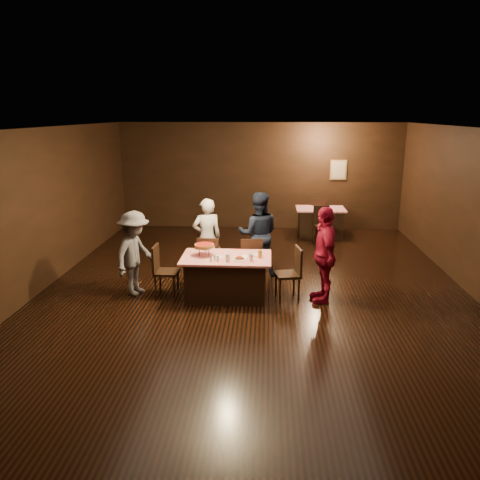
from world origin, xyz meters
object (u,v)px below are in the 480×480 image
chair_back_far (318,214)px  diner_navy_hoodie (258,234)px  chair_end_left (166,271)px  pizza_stand (204,246)px  plate_empty (257,254)px  chair_far_right (250,260)px  chair_far_left (210,259)px  diner_grey_knit (135,253)px  diner_red_shirt (324,255)px  chair_back_near (323,225)px  glass_amber (260,254)px  diner_white_jacket (207,238)px  glass_front_left (228,258)px  glass_front_right (251,257)px  chair_end_right (288,273)px  main_table (227,277)px  back_table (320,222)px

chair_back_far → diner_navy_hoodie: (-1.61, -3.82, 0.39)m
chair_back_far → chair_end_left: bearing=57.4°
pizza_stand → plate_empty: size_ratio=1.52×
pizza_stand → chair_far_right: bearing=41.2°
chair_far_left → diner_grey_knit: size_ratio=0.61×
diner_navy_hoodie → diner_red_shirt: bearing=130.3°
chair_back_near → glass_amber: size_ratio=6.79×
diner_white_jacket → diner_grey_knit: bearing=23.6°
chair_back_far → diner_white_jacket: bearing=56.2°
chair_end_left → glass_front_left: size_ratio=6.79×
diner_grey_knit → diner_red_shirt: size_ratio=0.91×
glass_front_left → glass_front_right: bearing=7.1°
chair_end_right → diner_navy_hoodie: bearing=-168.4°
main_table → back_table: same height
diner_white_jacket → chair_end_left: bearing=43.6°
chair_end_left → plate_empty: (1.65, 0.15, 0.30)m
main_table → diner_navy_hoodie: (0.54, 1.28, 0.48)m
chair_far_right → chair_end_right: (0.70, -0.75, 0.00)m
diner_navy_hoodie → chair_end_left: bearing=37.1°
chair_end_left → glass_front_left: (1.15, -0.30, 0.37)m
chair_end_right → diner_navy_hoodie: 1.45m
diner_red_shirt → chair_far_left: bearing=-116.8°
diner_grey_knit → glass_front_right: diner_grey_knit is taller
main_table → chair_back_near: chair_back_near is taller
pizza_stand → glass_front_right: (0.85, -0.30, -0.11)m
glass_front_right → main_table: bearing=150.9°
back_table → chair_far_left: 4.53m
diner_grey_knit → glass_front_left: (1.74, -0.37, 0.06)m
glass_front_right → glass_amber: size_ratio=1.00×
chair_far_right → chair_end_right: bearing=122.7°
diner_white_jacket → pizza_stand: size_ratio=4.25×
diner_red_shirt → glass_front_right: size_ratio=12.28×
main_table → diner_red_shirt: (1.72, -0.07, 0.47)m
pizza_stand → main_table: bearing=-7.1°
diner_red_shirt → diner_navy_hoodie: bearing=-144.5°
back_table → diner_white_jacket: 4.29m
diner_white_jacket → diner_grey_knit: size_ratio=1.03×
diner_navy_hoodie → glass_amber: diner_navy_hoodie is taller
chair_far_left → glass_front_right: size_ratio=6.79×
main_table → pizza_stand: bearing=172.9°
chair_back_near → chair_back_far: same height
back_table → plate_empty: (-1.60, -4.35, 0.39)m
glass_amber → chair_end_left: bearing=178.3°
chair_end_left → chair_back_near: bearing=-39.5°
diner_red_shirt → glass_amber: size_ratio=12.28×
chair_far_right → diner_navy_hoodie: size_ratio=0.55×
chair_back_near → diner_white_jacket: bearing=-146.4°
diner_grey_knit → chair_far_right: bearing=-54.0°
main_table → chair_back_near: 4.36m
chair_back_near → back_table: bearing=78.5°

